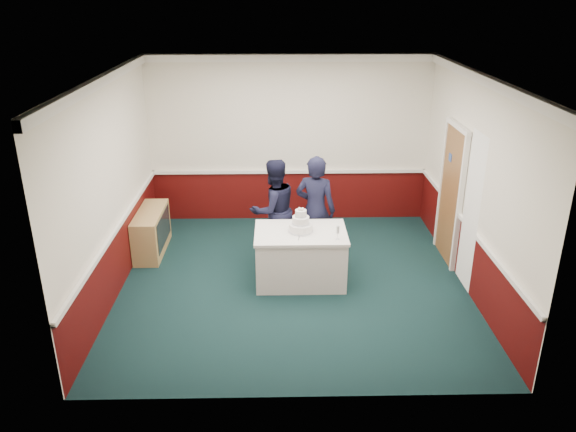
{
  "coord_description": "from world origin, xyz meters",
  "views": [
    {
      "loc": [
        -0.23,
        -7.29,
        4.05
      ],
      "look_at": [
        -0.08,
        -0.1,
        1.1
      ],
      "focal_mm": 35.0,
      "sensor_mm": 36.0,
      "label": 1
    }
  ],
  "objects_px": {
    "sideboard": "(152,232)",
    "wedding_cake": "(301,224)",
    "cake_table": "(300,256)",
    "cake_knife": "(299,237)",
    "champagne_flute": "(338,230)",
    "person_man": "(274,210)",
    "person_woman": "(315,210)"
  },
  "relations": [
    {
      "from": "cake_knife",
      "to": "champagne_flute",
      "type": "relative_size",
      "value": 1.07
    },
    {
      "from": "wedding_cake",
      "to": "person_woman",
      "type": "distance_m",
      "value": 0.7
    },
    {
      "from": "person_woman",
      "to": "cake_knife",
      "type": "bearing_deg",
      "value": 89.09
    },
    {
      "from": "sideboard",
      "to": "person_woman",
      "type": "xyz_separation_m",
      "value": [
        2.64,
        -0.38,
        0.51
      ]
    },
    {
      "from": "champagne_flute",
      "to": "person_woman",
      "type": "bearing_deg",
      "value": 104.7
    },
    {
      "from": "cake_table",
      "to": "champagne_flute",
      "type": "distance_m",
      "value": 0.78
    },
    {
      "from": "cake_table",
      "to": "champagne_flute",
      "type": "bearing_deg",
      "value": -29.25
    },
    {
      "from": "cake_table",
      "to": "cake_knife",
      "type": "relative_size",
      "value": 6.0
    },
    {
      "from": "cake_table",
      "to": "person_man",
      "type": "bearing_deg",
      "value": 116.53
    },
    {
      "from": "sideboard",
      "to": "wedding_cake",
      "type": "distance_m",
      "value": 2.66
    },
    {
      "from": "wedding_cake",
      "to": "person_woman",
      "type": "bearing_deg",
      "value": 68.78
    },
    {
      "from": "sideboard",
      "to": "cake_table",
      "type": "height_order",
      "value": "cake_table"
    },
    {
      "from": "champagne_flute",
      "to": "person_woman",
      "type": "distance_m",
      "value": 0.97
    },
    {
      "from": "cake_table",
      "to": "wedding_cake",
      "type": "bearing_deg",
      "value": 90.0
    },
    {
      "from": "wedding_cake",
      "to": "champagne_flute",
      "type": "bearing_deg",
      "value": -29.25
    },
    {
      "from": "person_woman",
      "to": "wedding_cake",
      "type": "bearing_deg",
      "value": 86.27
    },
    {
      "from": "cake_knife",
      "to": "person_woman",
      "type": "distance_m",
      "value": 0.9
    },
    {
      "from": "wedding_cake",
      "to": "cake_knife",
      "type": "distance_m",
      "value": 0.23
    },
    {
      "from": "cake_table",
      "to": "champagne_flute",
      "type": "relative_size",
      "value": 6.44
    },
    {
      "from": "sideboard",
      "to": "wedding_cake",
      "type": "xyz_separation_m",
      "value": [
        2.38,
        -1.04,
        0.55
      ]
    },
    {
      "from": "wedding_cake",
      "to": "person_woman",
      "type": "xyz_separation_m",
      "value": [
        0.25,
        0.66,
        -0.04
      ]
    },
    {
      "from": "wedding_cake",
      "to": "cake_knife",
      "type": "bearing_deg",
      "value": -98.53
    },
    {
      "from": "cake_table",
      "to": "wedding_cake",
      "type": "xyz_separation_m",
      "value": [
        0.0,
        0.0,
        0.5
      ]
    },
    {
      "from": "champagne_flute",
      "to": "person_woman",
      "type": "relative_size",
      "value": 0.12
    },
    {
      "from": "champagne_flute",
      "to": "person_man",
      "type": "height_order",
      "value": "person_man"
    },
    {
      "from": "cake_knife",
      "to": "champagne_flute",
      "type": "distance_m",
      "value": 0.55
    },
    {
      "from": "wedding_cake",
      "to": "champagne_flute",
      "type": "height_order",
      "value": "wedding_cake"
    },
    {
      "from": "wedding_cake",
      "to": "person_man",
      "type": "bearing_deg",
      "value": 116.53
    },
    {
      "from": "cake_table",
      "to": "person_woman",
      "type": "relative_size",
      "value": 0.77
    },
    {
      "from": "sideboard",
      "to": "champagne_flute",
      "type": "distance_m",
      "value": 3.22
    },
    {
      "from": "wedding_cake",
      "to": "cake_knife",
      "type": "relative_size",
      "value": 1.65
    },
    {
      "from": "wedding_cake",
      "to": "person_man",
      "type": "relative_size",
      "value": 0.22
    }
  ]
}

